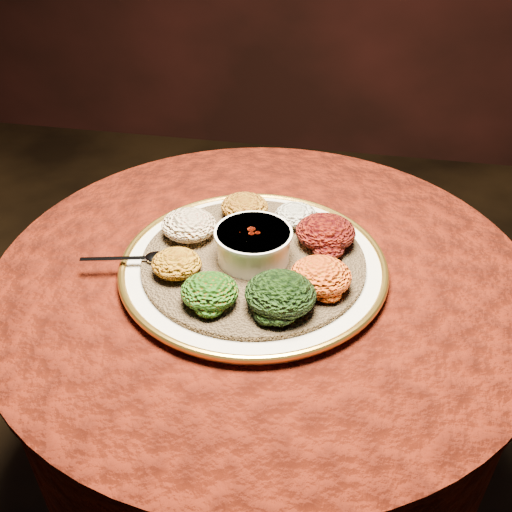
# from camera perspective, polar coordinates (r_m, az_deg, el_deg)

# --- Properties ---
(table) EXTENTS (0.96, 0.96, 0.73)m
(table) POSITION_cam_1_polar(r_m,az_deg,el_deg) (1.14, 0.65, -8.18)
(table) COLOR black
(table) RESTS_ON ground
(platter) EXTENTS (0.57, 0.57, 0.02)m
(platter) POSITION_cam_1_polar(r_m,az_deg,el_deg) (1.00, -0.26, -0.91)
(platter) COLOR silver
(platter) RESTS_ON table
(injera) EXTENTS (0.45, 0.45, 0.01)m
(injera) POSITION_cam_1_polar(r_m,az_deg,el_deg) (1.00, -0.26, -0.42)
(injera) COLOR brown
(injera) RESTS_ON platter
(stew_bowl) EXTENTS (0.13, 0.13, 0.06)m
(stew_bowl) POSITION_cam_1_polar(r_m,az_deg,el_deg) (0.97, -0.26, 1.33)
(stew_bowl) COLOR white
(stew_bowl) RESTS_ON injera
(spoon) EXTENTS (0.16, 0.05, 0.01)m
(spoon) POSITION_cam_1_polar(r_m,az_deg,el_deg) (1.00, -10.39, -0.17)
(spoon) COLOR silver
(spoon) RESTS_ON injera
(portion_ayib) EXTENTS (0.08, 0.08, 0.04)m
(portion_ayib) POSITION_cam_1_polar(r_m,az_deg,el_deg) (1.07, 4.03, 4.11)
(portion_ayib) COLOR beige
(portion_ayib) RESTS_ON injera
(portion_kitfo) EXTENTS (0.11, 0.10, 0.05)m
(portion_kitfo) POSITION_cam_1_polar(r_m,az_deg,el_deg) (1.02, 6.97, 2.40)
(portion_kitfo) COLOR black
(portion_kitfo) RESTS_ON injera
(portion_tikil) EXTENTS (0.10, 0.09, 0.05)m
(portion_tikil) POSITION_cam_1_polar(r_m,az_deg,el_deg) (0.92, 6.49, -1.98)
(portion_tikil) COLOR #AD800E
(portion_tikil) RESTS_ON injera
(portion_gomen) EXTENTS (0.11, 0.11, 0.05)m
(portion_gomen) POSITION_cam_1_polar(r_m,az_deg,el_deg) (0.88, 2.47, -3.80)
(portion_gomen) COLOR black
(portion_gomen) RESTS_ON injera
(portion_mixveg) EXTENTS (0.09, 0.09, 0.04)m
(portion_mixveg) POSITION_cam_1_polar(r_m,az_deg,el_deg) (0.89, -4.66, -3.55)
(portion_mixveg) COLOR #A3380A
(portion_mixveg) RESTS_ON injera
(portion_kik) EXTENTS (0.08, 0.08, 0.04)m
(portion_kik) POSITION_cam_1_polar(r_m,az_deg,el_deg) (0.96, -7.97, -0.75)
(portion_kik) COLOR #BC7D10
(portion_kik) RESTS_ON injera
(portion_timatim) EXTENTS (0.10, 0.10, 0.05)m
(portion_timatim) POSITION_cam_1_polar(r_m,az_deg,el_deg) (1.04, -6.71, 3.10)
(portion_timatim) COLOR maroon
(portion_timatim) RESTS_ON injera
(portion_shiro) EXTENTS (0.09, 0.09, 0.04)m
(portion_shiro) POSITION_cam_1_polar(r_m,az_deg,el_deg) (1.09, -1.16, 4.95)
(portion_shiro) COLOR #885610
(portion_shiro) RESTS_ON injera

